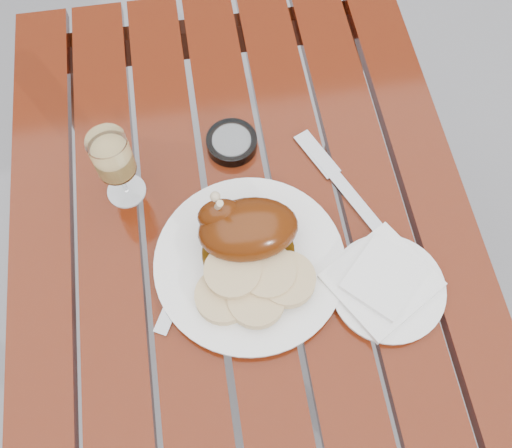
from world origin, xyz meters
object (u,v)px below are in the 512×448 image
at_px(table, 249,311).
at_px(dinner_plate, 250,263).
at_px(wine_glass, 117,168).
at_px(ashtray, 232,143).
at_px(side_plate, 387,288).

xyz_separation_m(table, dinner_plate, (-0.00, -0.04, 0.39)).
relative_size(dinner_plate, wine_glass, 1.96).
bearing_deg(dinner_plate, ashtray, 89.21).
xyz_separation_m(dinner_plate, side_plate, (0.21, -0.08, -0.00)).
relative_size(dinner_plate, side_plate, 1.68).
relative_size(side_plate, ashtray, 2.01).
bearing_deg(ashtray, table, -90.79).
xyz_separation_m(table, side_plate, (0.21, -0.11, 0.38)).
distance_m(dinner_plate, wine_glass, 0.27).
xyz_separation_m(wine_glass, ashtray, (0.20, 0.07, -0.07)).
distance_m(dinner_plate, ashtray, 0.24).
relative_size(table, side_plate, 6.41).
height_order(dinner_plate, wine_glass, wine_glass).
bearing_deg(dinner_plate, side_plate, -19.92).
bearing_deg(wine_glass, dinner_plate, -41.75).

